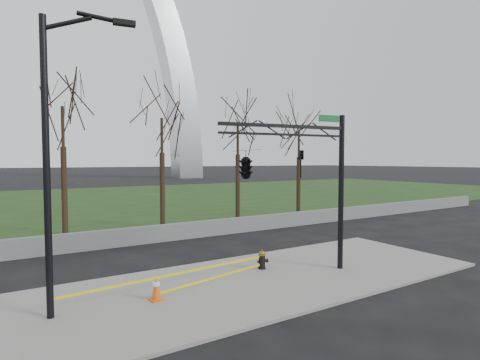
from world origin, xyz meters
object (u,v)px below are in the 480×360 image
traffic_cone (156,289)px  traffic_signal_mast (266,164)px  street_light (56,145)px  fire_hydrant (262,260)px

traffic_cone → traffic_signal_mast: (3.98, -0.03, 3.69)m
traffic_cone → street_light: (-2.58, 0.24, 4.24)m
fire_hydrant → traffic_signal_mast: bearing=-97.6°
traffic_cone → street_light: bearing=174.8°
traffic_cone → traffic_signal_mast: traffic_signal_mast is taller
traffic_cone → traffic_signal_mast: bearing=-0.4°
fire_hydrant → traffic_signal_mast: traffic_signal_mast is taller
fire_hydrant → traffic_signal_mast: size_ratio=0.12×
traffic_signal_mast → fire_hydrant: bearing=69.5°
fire_hydrant → traffic_cone: size_ratio=1.05×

